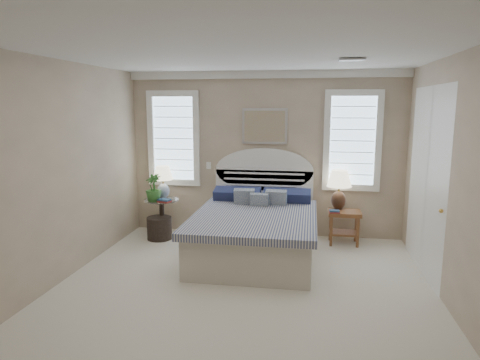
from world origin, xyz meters
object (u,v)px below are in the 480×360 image
object	(u,v)px
nightstand_right	(344,220)
bed	(256,228)
lamp_right	(339,185)
lamp_left	(163,179)
side_table_left	(162,214)
floor_pot	(159,228)

from	to	relation	value
nightstand_right	bed	bearing A→B (deg)	-151.97
lamp_right	lamp_left	bearing A→B (deg)	-177.37
side_table_left	floor_pot	bearing A→B (deg)	-88.73
bed	lamp_left	xyz separation A→B (m)	(-1.65, 0.69, 0.58)
side_table_left	nightstand_right	world-z (taller)	side_table_left
nightstand_right	lamp_left	bearing A→B (deg)	-179.86
side_table_left	floor_pot	size ratio (longest dim) A/B	1.57
nightstand_right	lamp_left	distance (m)	3.00
side_table_left	lamp_right	distance (m)	2.92
lamp_right	floor_pot	bearing A→B (deg)	-172.69
lamp_right	side_table_left	bearing A→B (deg)	-175.52
side_table_left	floor_pot	distance (m)	0.25
nightstand_right	lamp_right	bearing A→B (deg)	125.92
side_table_left	lamp_left	size ratio (longest dim) A/B	1.15
floor_pot	lamp_right	size ratio (longest dim) A/B	0.64
side_table_left	lamp_left	world-z (taller)	lamp_left
floor_pot	lamp_right	xyz separation A→B (m)	(2.86, 0.37, 0.73)
bed	floor_pot	bearing A→B (deg)	164.73
lamp_left	nightstand_right	bearing A→B (deg)	0.14
floor_pot	bed	bearing A→B (deg)	-15.27
nightstand_right	lamp_right	xyz separation A→B (m)	(-0.09, 0.12, 0.53)
nightstand_right	lamp_left	world-z (taller)	lamp_left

